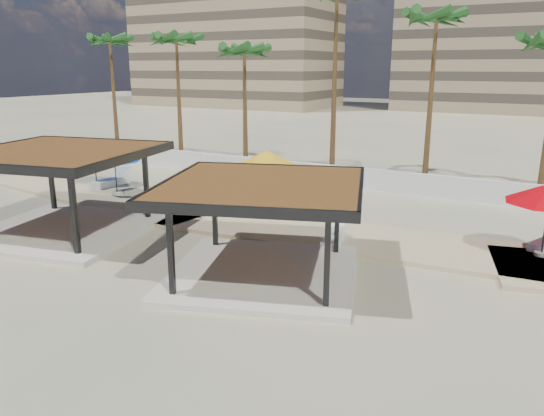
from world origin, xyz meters
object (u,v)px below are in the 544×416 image
at_px(pavilion_west, 60,183).
at_px(lounger_b, 333,239).
at_px(lounger_a, 111,182).
at_px(umbrella_a, 93,144).
at_px(pavilion_central, 263,221).

relative_size(pavilion_west, lounger_b, 4.27).
xyz_separation_m(lounger_a, lounger_b, (14.99, -3.30, -0.05)).
relative_size(umbrella_a, lounger_b, 1.94).
xyz_separation_m(pavilion_central, pavilion_west, (-9.66, 0.09, 0.19)).
xyz_separation_m(umbrella_a, lounger_b, (16.02, -3.17, -2.13)).
bearing_deg(pavilion_central, lounger_a, 134.49).
bearing_deg(umbrella_a, pavilion_west, -51.60).
xyz_separation_m(pavilion_central, umbrella_a, (-15.07, 6.92, 0.57)).
relative_size(pavilion_central, lounger_a, 3.31).
height_order(lounger_a, lounger_b, lounger_a).
bearing_deg(pavilion_west, lounger_a, 109.93).
relative_size(pavilion_west, lounger_a, 3.40).
relative_size(pavilion_west, umbrella_a, 2.20).
distance_m(umbrella_a, lounger_b, 16.47).
distance_m(pavilion_west, lounger_a, 8.39).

